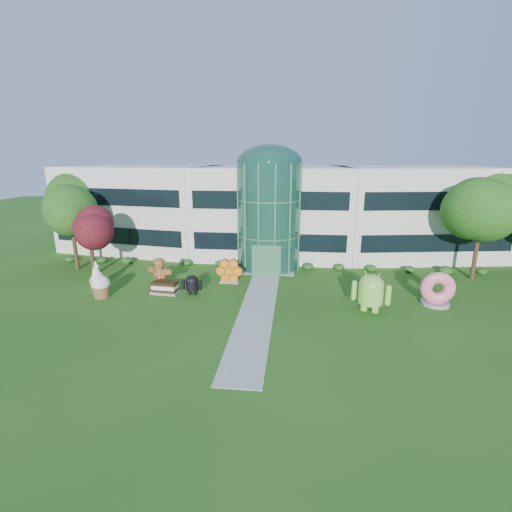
# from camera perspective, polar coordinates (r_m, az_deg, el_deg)

# --- Properties ---
(ground) EXTENTS (140.00, 140.00, 0.00)m
(ground) POSITION_cam_1_polar(r_m,az_deg,el_deg) (25.07, -0.11, -9.38)
(ground) COLOR #215114
(ground) RESTS_ON ground
(building) EXTENTS (46.00, 15.00, 9.30)m
(building) POSITION_cam_1_polar(r_m,az_deg,el_deg) (41.15, 2.65, 7.08)
(building) COLOR beige
(building) RESTS_ON ground
(atrium) EXTENTS (6.00, 6.00, 9.80)m
(atrium) POSITION_cam_1_polar(r_m,az_deg,el_deg) (35.20, 2.04, 6.13)
(atrium) COLOR #194738
(atrium) RESTS_ON ground
(walkway) EXTENTS (2.40, 20.00, 0.04)m
(walkway) POSITION_cam_1_polar(r_m,az_deg,el_deg) (26.88, 0.36, -7.58)
(walkway) COLOR #9E9E93
(walkway) RESTS_ON ground
(tree_red) EXTENTS (4.00, 4.00, 6.00)m
(tree_red) POSITION_cam_1_polar(r_m,az_deg,el_deg) (35.90, -24.10, 1.90)
(tree_red) COLOR #3F0C14
(tree_red) RESTS_ON ground
(trees_backdrop) EXTENTS (52.00, 8.00, 8.40)m
(trees_backdrop) POSITION_cam_1_polar(r_m,az_deg,el_deg) (36.29, 2.14, 5.29)
(trees_backdrop) COLOR #154812
(trees_backdrop) RESTS_ON ground
(android_green) EXTENTS (3.19, 2.62, 3.11)m
(android_green) POSITION_cam_1_polar(r_m,az_deg,el_deg) (26.58, 17.28, -5.02)
(android_green) COLOR #80CA40
(android_green) RESTS_ON ground
(android_black) EXTENTS (1.69, 1.22, 1.81)m
(android_black) POSITION_cam_1_polar(r_m,az_deg,el_deg) (29.09, -9.81, -4.14)
(android_black) COLOR black
(android_black) RESTS_ON ground
(donut) EXTENTS (2.49, 1.31, 2.53)m
(donut) POSITION_cam_1_polar(r_m,az_deg,el_deg) (29.58, 26.09, -4.46)
(donut) COLOR #EE5A7C
(donut) RESTS_ON ground
(gingerbread) EXTENTS (2.84, 1.82, 2.45)m
(gingerbread) POSITION_cam_1_polar(r_m,az_deg,el_deg) (31.24, -14.56, -2.45)
(gingerbread) COLOR brown
(gingerbread) RESTS_ON ground
(ice_cream_sandwich) EXTENTS (2.20, 1.25, 0.94)m
(ice_cream_sandwich) POSITION_cam_1_polar(r_m,az_deg,el_deg) (29.85, -13.84, -4.75)
(ice_cream_sandwich) COLOR black
(ice_cream_sandwich) RESTS_ON ground
(honeycomb) EXTENTS (2.42, 0.92, 1.88)m
(honeycomb) POSITION_cam_1_polar(r_m,az_deg,el_deg) (31.38, -4.11, -2.45)
(honeycomb) COLOR orange
(honeycomb) RESTS_ON ground
(froyo) EXTENTS (1.61, 1.61, 2.23)m
(froyo) POSITION_cam_1_polar(r_m,az_deg,el_deg) (32.75, -23.30, -2.61)
(froyo) COLOR white
(froyo) RESTS_ON ground
(cupcake) EXTENTS (1.90, 1.90, 1.73)m
(cupcake) POSITION_cam_1_polar(r_m,az_deg,el_deg) (30.49, -22.74, -4.31)
(cupcake) COLOR white
(cupcake) RESTS_ON ground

